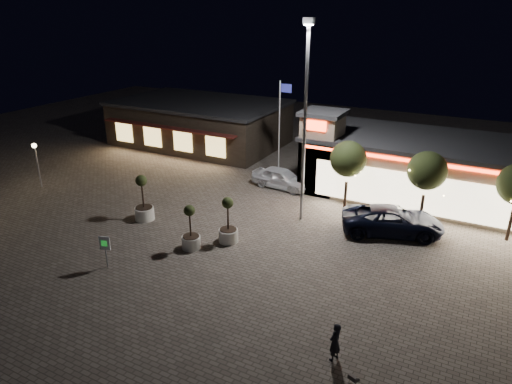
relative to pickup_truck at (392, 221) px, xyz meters
The scene contains 16 objects.
ground 11.65m from the pickup_truck, 131.37° to the right, with size 90.00×90.00×0.00m, color #6D6258.
retail_building 7.45m from the pickup_truck, 75.57° to the left, with size 20.40×8.40×6.10m.
restaurant_building 24.46m from the pickup_truck, 152.57° to the left, with size 16.40×11.00×4.30m.
floodlight_pole 8.42m from the pickup_truck, behind, with size 0.60×0.40×12.38m.
flagpole 11.20m from the pickup_truck, 155.94° to the left, with size 0.95×0.10×8.00m.
lamp_post_west 26.16m from the pickup_truck, 169.58° to the right, with size 0.36×0.36×3.48m.
string_tree_a 5.11m from the pickup_truck, 148.23° to the left, with size 2.42×2.42×4.79m.
string_tree_b 3.78m from the pickup_truck, 59.92° to the left, with size 2.42×2.42×4.79m.
pickup_truck is the anchor object (origin of this frame).
white_sedan 9.96m from the pickup_truck, 157.74° to the left, with size 1.86×4.63×1.58m, color white.
pedestrian 12.06m from the pickup_truck, 87.97° to the right, with size 0.61×0.40×1.67m, color black.
dog 13.04m from the pickup_truck, 83.35° to the right, with size 0.48×0.29×0.26m.
planter_left 15.71m from the pickup_truck, 159.34° to the right, with size 1.25×1.25×3.08m.
planter_mid 12.18m from the pickup_truck, 143.34° to the right, with size 1.09×1.09×2.68m.
planter_right 10.00m from the pickup_truck, 145.98° to the right, with size 1.15×1.15×2.83m.
valet_sign 16.74m from the pickup_truck, 138.48° to the right, with size 0.59×0.23×1.83m.
Camera 1 is at (12.01, -17.33, 12.89)m, focal length 32.00 mm.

